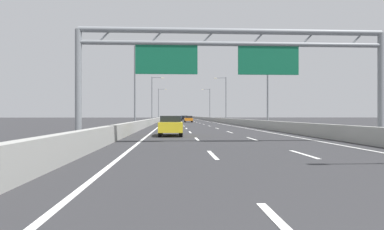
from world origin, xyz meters
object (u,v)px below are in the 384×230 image
(sign_gantry, at_px, (230,56))
(streetlamp_left_far, at_px, (153,97))
(streetlamp_left_mid, at_px, (137,82))
(blue_car, at_px, (183,118))
(black_car, at_px, (185,118))
(yellow_car, at_px, (171,125))
(orange_car, at_px, (188,119))
(streetlamp_right_far, at_px, (225,97))
(streetlamp_right_mid, at_px, (266,82))
(streetlamp_left_distant, at_px, (159,102))
(green_car, at_px, (169,121))
(streetlamp_right_distant, at_px, (209,102))

(sign_gantry, height_order, streetlamp_left_far, streetlamp_left_far)
(sign_gantry, height_order, streetlamp_left_mid, streetlamp_left_mid)
(streetlamp_left_mid, bearing_deg, blue_car, 84.78)
(black_car, xyz_separation_m, yellow_car, (-3.33, -69.79, 0.03))
(orange_car, bearing_deg, black_car, 90.66)
(streetlamp_left_mid, height_order, black_car, streetlamp_left_mid)
(streetlamp_right_far, bearing_deg, streetlamp_right_mid, -90.00)
(streetlamp_left_mid, distance_m, orange_car, 37.61)
(sign_gantry, xyz_separation_m, streetlamp_left_mid, (-7.27, 21.10, 0.55))
(streetlamp_left_distant, bearing_deg, sign_gantry, -85.15)
(sign_gantry, xyz_separation_m, streetlamp_right_far, (7.66, 53.44, 0.55))
(streetlamp_right_far, xyz_separation_m, blue_car, (-7.49, 49.19, -4.68))
(sign_gantry, relative_size, streetlamp_left_far, 1.82)
(green_car, bearing_deg, streetlamp_right_distant, 78.63)
(streetlamp_left_mid, bearing_deg, streetlamp_right_mid, 0.00)
(streetlamp_left_far, relative_size, yellow_car, 2.18)
(streetlamp_left_distant, bearing_deg, streetlamp_right_mid, -77.00)
(sign_gantry, relative_size, yellow_car, 3.96)
(streetlamp_left_distant, bearing_deg, streetlamp_left_far, -90.00)
(streetlamp_right_distant, height_order, blue_car, streetlamp_right_distant)
(yellow_car, distance_m, orange_car, 50.73)
(sign_gantry, distance_m, streetlamp_right_far, 53.99)
(streetlamp_right_far, xyz_separation_m, yellow_car, (-10.98, -46.39, -4.62))
(sign_gantry, height_order, green_car, sign_gantry)
(streetlamp_right_mid, distance_m, streetlamp_left_far, 35.62)
(streetlamp_right_far, xyz_separation_m, orange_car, (-7.43, 4.21, -4.67))
(streetlamp_right_mid, height_order, streetlamp_left_far, same)
(yellow_car, xyz_separation_m, green_car, (-0.32, 22.52, -0.02))
(green_car, bearing_deg, black_car, 85.59)
(streetlamp_right_distant, bearing_deg, yellow_car, -97.94)
(sign_gantry, height_order, orange_car, sign_gantry)
(black_car, bearing_deg, sign_gantry, -90.00)
(streetlamp_left_distant, distance_m, orange_car, 29.49)
(streetlamp_right_distant, bearing_deg, black_car, -130.55)
(sign_gantry, bearing_deg, yellow_car, 115.23)
(streetlamp_right_distant, xyz_separation_m, blue_car, (-7.49, 16.84, -4.68))
(sign_gantry, height_order, black_car, sign_gantry)
(black_car, bearing_deg, orange_car, -89.34)
(sign_gantry, distance_m, yellow_car, 8.80)
(streetlamp_right_far, bearing_deg, yellow_car, -103.32)
(orange_car, xyz_separation_m, green_car, (-3.87, -28.08, 0.03))
(streetlamp_left_mid, height_order, streetlamp_right_distant, same)
(black_car, bearing_deg, streetlamp_left_mid, -97.44)
(yellow_car, xyz_separation_m, blue_car, (3.50, 95.57, -0.06))
(black_car, bearing_deg, streetlamp_right_far, -71.88)
(streetlamp_left_distant, bearing_deg, blue_car, 66.15)
(streetlamp_right_distant, xyz_separation_m, orange_car, (-7.43, -28.13, -4.67))
(streetlamp_left_mid, xyz_separation_m, streetlamp_right_mid, (14.93, 0.00, 0.00))
(yellow_car, bearing_deg, streetlamp_left_mid, 105.70)
(streetlamp_right_mid, distance_m, blue_car, 82.00)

